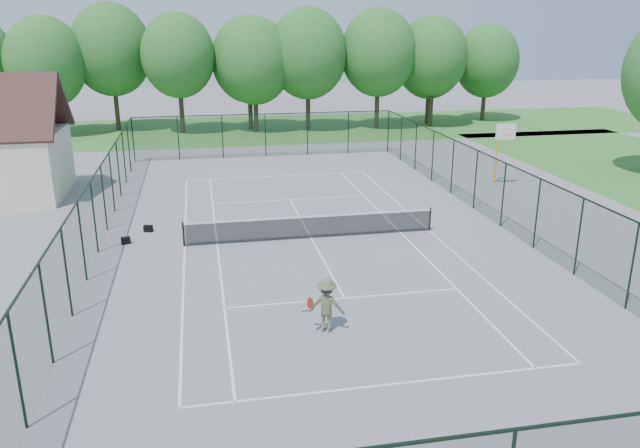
{
  "coord_description": "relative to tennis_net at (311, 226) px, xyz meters",
  "views": [
    {
      "loc": [
        -4.62,
        -25.56,
        9.09
      ],
      "look_at": [
        0.0,
        -2.0,
        1.3
      ],
      "focal_mm": 35.0,
      "sensor_mm": 36.0,
      "label": 1
    }
  ],
  "objects": [
    {
      "name": "court_lines",
      "position": [
        0.0,
        0.0,
        -0.57
      ],
      "size": [
        11.05,
        23.85,
        0.01
      ],
      "color": "white",
      "rests_on": "ground"
    },
    {
      "name": "ground",
      "position": [
        0.0,
        0.0,
        -0.58
      ],
      "size": [
        140.0,
        140.0,
        0.0
      ],
      "primitive_type": "plane",
      "color": "gray",
      "rests_on": "ground"
    },
    {
      "name": "tennis_player",
      "position": [
        -1.08,
        -8.58,
        0.28
      ],
      "size": [
        1.72,
        1.01,
        1.71
      ],
      "color": "#545B3F",
      "rests_on": "ground"
    },
    {
      "name": "sports_bag_a",
      "position": [
        -7.97,
        0.83,
        -0.42
      ],
      "size": [
        0.42,
        0.32,
        0.3
      ],
      "primitive_type": "cube",
      "rotation": [
        0.0,
        0.0,
        0.26
      ],
      "color": "black",
      "rests_on": "ground"
    },
    {
      "name": "sports_bag_b",
      "position": [
        -7.13,
        2.34,
        -0.43
      ],
      "size": [
        0.44,
        0.35,
        0.3
      ],
      "primitive_type": "cube",
      "rotation": [
        0.0,
        0.0,
        -0.34
      ],
      "color": "black",
      "rests_on": "ground"
    },
    {
      "name": "tree_line_far",
      "position": [
        0.0,
        30.0,
        5.42
      ],
      "size": [
        39.4,
        6.4,
        9.7
      ],
      "color": "#3D301F",
      "rests_on": "ground"
    },
    {
      "name": "tennis_net",
      "position": [
        0.0,
        0.0,
        0.0
      ],
      "size": [
        11.08,
        0.08,
        1.1
      ],
      "color": "black",
      "rests_on": "ground"
    },
    {
      "name": "grass_far",
      "position": [
        0.0,
        30.0,
        -0.57
      ],
      "size": [
        80.0,
        16.0,
        0.01
      ],
      "primitive_type": "cube",
      "color": "#3F8131",
      "rests_on": "ground"
    },
    {
      "name": "fence_enclosure",
      "position": [
        0.0,
        0.0,
        0.98
      ],
      "size": [
        18.05,
        36.05,
        3.02
      ],
      "color": "#1B3D20",
      "rests_on": "ground"
    },
    {
      "name": "basketball_goal",
      "position": [
        12.43,
        7.22,
        1.99
      ],
      "size": [
        1.2,
        1.43,
        3.65
      ],
      "color": "gold",
      "rests_on": "ground"
    }
  ]
}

